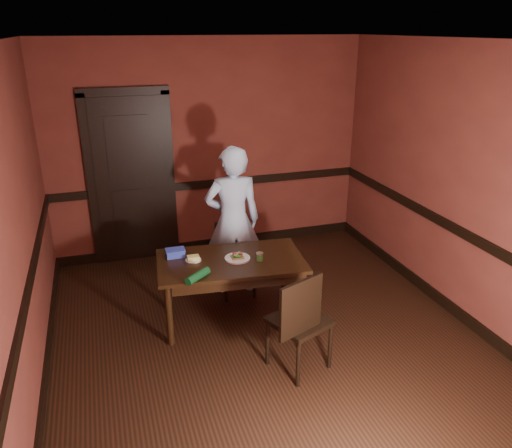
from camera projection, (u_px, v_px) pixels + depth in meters
floor at (267, 338)px, 4.81m from camera, size 4.00×4.50×0.01m
ceiling at (270, 40)px, 3.81m from camera, size 4.00×4.50×0.01m
wall_back at (210, 149)px, 6.30m from camera, size 4.00×0.02×2.70m
wall_front at (427, 360)px, 2.32m from camera, size 4.00×0.02×2.70m
wall_left at (17, 233)px, 3.74m from camera, size 0.02×4.50×2.70m
wall_right at (461, 185)px, 4.88m from camera, size 0.02×4.50×2.70m
dado_back at (211, 184)px, 6.45m from camera, size 4.00×0.03×0.10m
dado_left at (29, 286)px, 3.91m from camera, size 0.03×4.50×0.10m
dado_right at (453, 228)px, 5.04m from camera, size 0.03×4.50×0.10m
baseboard_back at (213, 243)px, 6.76m from camera, size 4.00×0.03×0.12m
baseboard_left at (46, 374)px, 4.22m from camera, size 0.03×4.50×0.12m
baseboard_right at (442, 300)px, 5.35m from camera, size 0.03×4.50×0.12m
door at (131, 176)px, 6.08m from camera, size 1.05×0.07×2.20m
dining_table at (231, 290)px, 5.01m from camera, size 1.50×0.95×0.67m
chair_far at (237, 260)px, 5.48m from camera, size 0.39×0.39×0.81m
chair_near at (300, 319)px, 4.24m from camera, size 0.58×0.58×0.95m
person at (233, 221)px, 5.41m from camera, size 0.64×0.46×1.66m
sandwich_plate at (237, 257)px, 4.89m from camera, size 0.25×0.25×0.06m
sauce_jar at (260, 256)px, 4.85m from camera, size 0.07×0.07×0.08m
cheese_saucer at (193, 259)px, 4.86m from camera, size 0.15×0.15×0.05m
food_tub at (175, 253)px, 4.93m from camera, size 0.19×0.13×0.08m
wrapped_veg at (198, 276)px, 4.48m from camera, size 0.26×0.23×0.08m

